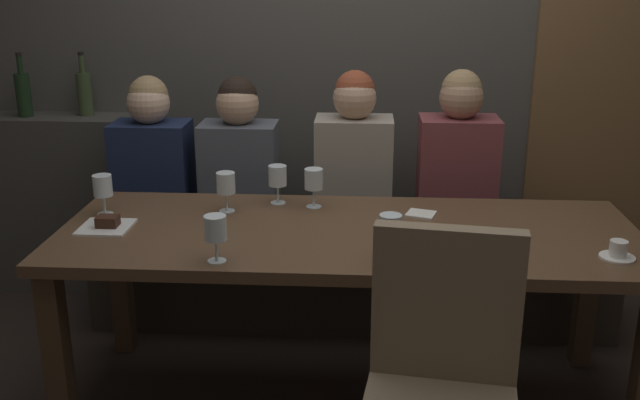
{
  "coord_description": "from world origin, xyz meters",
  "views": [
    {
      "loc": [
        0.05,
        -2.58,
        1.7
      ],
      "look_at": [
        -0.11,
        0.05,
        0.84
      ],
      "focal_mm": 40.72,
      "sensor_mm": 36.0,
      "label": 1
    }
  ],
  "objects_px": {
    "banquette_bench": "(351,278)",
    "wine_glass_near_left": "(103,187)",
    "diner_far_end": "(354,160)",
    "espresso_cup": "(618,251)",
    "diner_near_end": "(458,161)",
    "diner_redhead": "(153,160)",
    "wine_glass_end_left": "(314,181)",
    "wine_bottle_pale_label": "(85,92)",
    "wine_glass_far_right": "(390,228)",
    "wine_glass_far_left": "(278,178)",
    "diner_bearded": "(239,161)",
    "chair_near_side": "(442,377)",
    "wine_bottle_dark_red": "(23,93)",
    "wine_glass_end_right": "(226,184)",
    "dining_table": "(348,251)",
    "wine_glass_near_right": "(215,229)",
    "dessert_plate": "(106,225)"
  },
  "relations": [
    {
      "from": "banquette_bench",
      "to": "chair_near_side",
      "type": "distance_m",
      "value": 1.49
    },
    {
      "from": "wine_glass_far_left",
      "to": "wine_glass_far_right",
      "type": "height_order",
      "value": "same"
    },
    {
      "from": "dining_table",
      "to": "diner_far_end",
      "type": "bearing_deg",
      "value": 89.54
    },
    {
      "from": "wine_glass_end_right",
      "to": "wine_bottle_dark_red",
      "type": "bearing_deg",
      "value": 145.14
    },
    {
      "from": "wine_bottle_pale_label",
      "to": "wine_glass_far_right",
      "type": "xyz_separation_m",
      "value": [
        1.54,
        -1.36,
        -0.21
      ]
    },
    {
      "from": "diner_bearded",
      "to": "wine_glass_end_right",
      "type": "bearing_deg",
      "value": -86.07
    },
    {
      "from": "banquette_bench",
      "to": "diner_redhead",
      "type": "relative_size",
      "value": 3.29
    },
    {
      "from": "wine_bottle_pale_label",
      "to": "wine_glass_end_left",
      "type": "relative_size",
      "value": 1.99
    },
    {
      "from": "wine_glass_far_right",
      "to": "dining_table",
      "type": "bearing_deg",
      "value": 116.64
    },
    {
      "from": "wine_glass_end_left",
      "to": "wine_glass_far_left",
      "type": "height_order",
      "value": "same"
    },
    {
      "from": "wine_bottle_dark_red",
      "to": "diner_redhead",
      "type": "bearing_deg",
      "value": -21.94
    },
    {
      "from": "wine_glass_end_right",
      "to": "wine_glass_near_right",
      "type": "height_order",
      "value": "same"
    },
    {
      "from": "diner_bearded",
      "to": "wine_glass_near_right",
      "type": "relative_size",
      "value": 4.64
    },
    {
      "from": "banquette_bench",
      "to": "wine_bottle_dark_red",
      "type": "height_order",
      "value": "wine_bottle_dark_red"
    },
    {
      "from": "banquette_bench",
      "to": "diner_near_end",
      "type": "height_order",
      "value": "diner_near_end"
    },
    {
      "from": "diner_bearded",
      "to": "wine_glass_far_left",
      "type": "xyz_separation_m",
      "value": [
        0.23,
        -0.42,
        0.04
      ]
    },
    {
      "from": "dining_table",
      "to": "wine_bottle_dark_red",
      "type": "xyz_separation_m",
      "value": [
        -1.7,
        1.02,
        0.42
      ]
    },
    {
      "from": "diner_bearded",
      "to": "espresso_cup",
      "type": "relative_size",
      "value": 6.34
    },
    {
      "from": "diner_far_end",
      "to": "dessert_plate",
      "type": "height_order",
      "value": "diner_far_end"
    },
    {
      "from": "wine_glass_end_left",
      "to": "espresso_cup",
      "type": "height_order",
      "value": "wine_glass_end_left"
    },
    {
      "from": "wine_bottle_dark_red",
      "to": "wine_glass_near_right",
      "type": "bearing_deg",
      "value": -47.11
    },
    {
      "from": "wine_glass_near_right",
      "to": "dessert_plate",
      "type": "distance_m",
      "value": 0.57
    },
    {
      "from": "wine_bottle_pale_label",
      "to": "wine_glass_far_left",
      "type": "bearing_deg",
      "value": -35.06
    },
    {
      "from": "diner_redhead",
      "to": "wine_glass_near_right",
      "type": "distance_m",
      "value": 1.18
    },
    {
      "from": "diner_bearded",
      "to": "diner_redhead",
      "type": "bearing_deg",
      "value": 179.8
    },
    {
      "from": "diner_far_end",
      "to": "wine_glass_far_left",
      "type": "distance_m",
      "value": 0.52
    },
    {
      "from": "diner_redhead",
      "to": "diner_bearded",
      "type": "distance_m",
      "value": 0.42
    },
    {
      "from": "wine_glass_end_left",
      "to": "wine_glass_far_right",
      "type": "xyz_separation_m",
      "value": [
        0.3,
        -0.55,
        0.0
      ]
    },
    {
      "from": "diner_near_end",
      "to": "wine_bottle_pale_label",
      "type": "relative_size",
      "value": 2.46
    },
    {
      "from": "wine_glass_end_left",
      "to": "diner_bearded",
      "type": "bearing_deg",
      "value": 130.24
    },
    {
      "from": "diner_far_end",
      "to": "espresso_cup",
      "type": "distance_m",
      "value": 1.32
    },
    {
      "from": "diner_redhead",
      "to": "dessert_plate",
      "type": "relative_size",
      "value": 4.0
    },
    {
      "from": "diner_redhead",
      "to": "wine_glass_near_right",
      "type": "relative_size",
      "value": 4.63
    },
    {
      "from": "diner_redhead",
      "to": "wine_glass_end_left",
      "type": "bearing_deg",
      "value": -29.58
    },
    {
      "from": "diner_redhead",
      "to": "espresso_cup",
      "type": "distance_m",
      "value": 2.11
    },
    {
      "from": "banquette_bench",
      "to": "dessert_plate",
      "type": "distance_m",
      "value": 1.3
    },
    {
      "from": "banquette_bench",
      "to": "wine_glass_end_right",
      "type": "xyz_separation_m",
      "value": [
        -0.5,
        -0.52,
        0.63
      ]
    },
    {
      "from": "diner_near_end",
      "to": "wine_bottle_dark_red",
      "type": "height_order",
      "value": "wine_bottle_dark_red"
    },
    {
      "from": "banquette_bench",
      "to": "espresso_cup",
      "type": "bearing_deg",
      "value": -44.96
    },
    {
      "from": "diner_far_end",
      "to": "wine_bottle_pale_label",
      "type": "distance_m",
      "value": 1.46
    },
    {
      "from": "wine_bottle_pale_label",
      "to": "wine_glass_end_right",
      "type": "distance_m",
      "value": 1.27
    },
    {
      "from": "diner_redhead",
      "to": "wine_glass_end_right",
      "type": "distance_m",
      "value": 0.71
    },
    {
      "from": "wine_glass_end_left",
      "to": "dessert_plate",
      "type": "relative_size",
      "value": 0.86
    },
    {
      "from": "wine_glass_end_right",
      "to": "espresso_cup",
      "type": "height_order",
      "value": "wine_glass_end_right"
    },
    {
      "from": "wine_bottle_dark_red",
      "to": "diner_near_end",
      "type": "bearing_deg",
      "value": -8.0
    },
    {
      "from": "wine_glass_far_left",
      "to": "dessert_plate",
      "type": "xyz_separation_m",
      "value": [
        -0.62,
        -0.35,
        -0.1
      ]
    },
    {
      "from": "banquette_bench",
      "to": "wine_bottle_pale_label",
      "type": "relative_size",
      "value": 7.67
    },
    {
      "from": "chair_near_side",
      "to": "diner_bearded",
      "type": "distance_m",
      "value": 1.68
    },
    {
      "from": "wine_bottle_dark_red",
      "to": "wine_glass_end_right",
      "type": "xyz_separation_m",
      "value": [
        1.2,
        -0.83,
        -0.21
      ]
    },
    {
      "from": "banquette_bench",
      "to": "wine_glass_near_left",
      "type": "relative_size",
      "value": 15.24
    }
  ]
}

